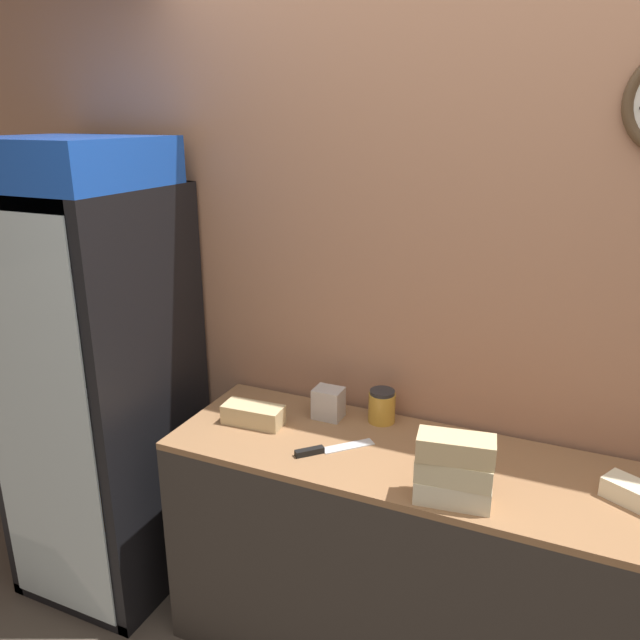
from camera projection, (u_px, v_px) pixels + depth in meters
wall_back at (476, 303)px, 2.24m from camera, size 5.20×0.09×2.70m
prep_counter at (438, 571)px, 2.24m from camera, size 1.97×0.57×0.87m
beverage_cooler at (104, 356)px, 2.61m from camera, size 0.63×0.67×1.92m
sandwich_stack_bottom at (453, 491)px, 1.89m from camera, size 0.24×0.13×0.07m
sandwich_stack_middle at (454, 470)px, 1.86m from camera, size 0.24×0.13×0.07m
sandwich_stack_top at (456, 448)px, 1.84m from camera, size 0.24×0.14×0.07m
sandwich_flat_left at (640, 496)px, 1.87m from camera, size 0.23×0.18×0.06m
sandwich_flat_right at (253, 415)px, 2.37m from camera, size 0.24×0.11×0.07m
chefs_knife at (324, 450)px, 2.18m from camera, size 0.23×0.23×0.02m
condiment_jar at (382, 406)px, 2.38m from camera, size 0.10×0.10×0.13m
napkin_dispenser at (328, 403)px, 2.41m from camera, size 0.11×0.09×0.12m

